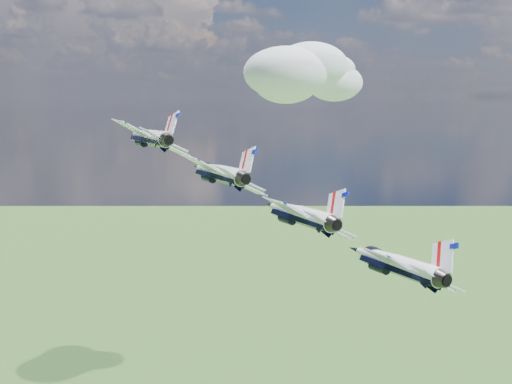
{
  "coord_description": "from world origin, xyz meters",
  "views": [
    {
      "loc": [
        -23.62,
        -66.8,
        169.01
      ],
      "look_at": [
        -16.91,
        3.23,
        158.53
      ],
      "focal_mm": 45.0,
      "sensor_mm": 36.0,
      "label": 1
    }
  ],
  "objects_px": {
    "jet_0": "(148,137)",
    "jet_2": "(298,214)",
    "jet_1": "(217,172)",
    "jet_3": "(393,262)"
  },
  "relations": [
    {
      "from": "jet_0",
      "to": "jet_2",
      "type": "xyz_separation_m",
      "value": [
        16.57,
        -14.3,
        -7.39
      ]
    },
    {
      "from": "jet_0",
      "to": "jet_1",
      "type": "bearing_deg",
      "value": -63.6
    },
    {
      "from": "jet_3",
      "to": "jet_2",
      "type": "bearing_deg",
      "value": 116.4
    },
    {
      "from": "jet_1",
      "to": "jet_3",
      "type": "relative_size",
      "value": 1.0
    },
    {
      "from": "jet_1",
      "to": "jet_2",
      "type": "height_order",
      "value": "jet_1"
    },
    {
      "from": "jet_1",
      "to": "jet_0",
      "type": "bearing_deg",
      "value": 116.4
    },
    {
      "from": "jet_0",
      "to": "jet_2",
      "type": "height_order",
      "value": "jet_0"
    },
    {
      "from": "jet_0",
      "to": "jet_3",
      "type": "distance_m",
      "value": 34.66
    },
    {
      "from": "jet_2",
      "to": "jet_3",
      "type": "distance_m",
      "value": 11.55
    },
    {
      "from": "jet_1",
      "to": "jet_2",
      "type": "distance_m",
      "value": 11.55
    }
  ]
}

